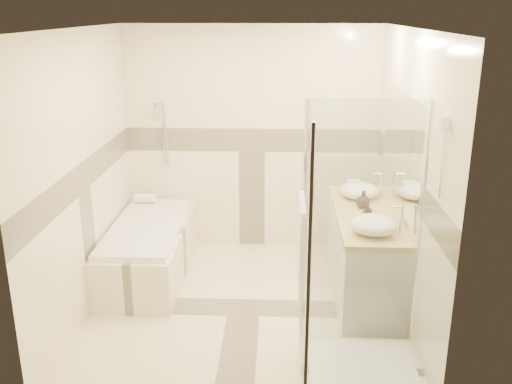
{
  "coord_description": "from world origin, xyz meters",
  "views": [
    {
      "loc": [
        0.31,
        -4.7,
        2.65
      ],
      "look_at": [
        0.1,
        0.25,
        1.05
      ],
      "focal_mm": 40.0,
      "sensor_mm": 36.0,
      "label": 1
    }
  ],
  "objects_px": {
    "shower_enclosure": "(348,315)",
    "amenity_bottle_a": "(368,211)",
    "vanity": "(364,254)",
    "bathtub": "(149,247)",
    "amenity_bottle_b": "(363,199)",
    "vessel_sink_far": "(374,225)",
    "vessel_sink_near": "(359,190)"
  },
  "relations": [
    {
      "from": "vessel_sink_near",
      "to": "shower_enclosure",
      "type": "bearing_deg",
      "value": -99.12
    },
    {
      "from": "shower_enclosure",
      "to": "vessel_sink_far",
      "type": "relative_size",
      "value": 5.23
    },
    {
      "from": "shower_enclosure",
      "to": "amenity_bottle_a",
      "type": "height_order",
      "value": "shower_enclosure"
    },
    {
      "from": "vessel_sink_far",
      "to": "amenity_bottle_b",
      "type": "relative_size",
      "value": 2.3
    },
    {
      "from": "amenity_bottle_a",
      "to": "amenity_bottle_b",
      "type": "bearing_deg",
      "value": 90.0
    },
    {
      "from": "amenity_bottle_b",
      "to": "vanity",
      "type": "bearing_deg",
      "value": -80.77
    },
    {
      "from": "vanity",
      "to": "shower_enclosure",
      "type": "bearing_deg",
      "value": -102.97
    },
    {
      "from": "shower_enclosure",
      "to": "vessel_sink_far",
      "type": "xyz_separation_m",
      "value": [
        0.27,
        0.75,
        0.42
      ]
    },
    {
      "from": "vessel_sink_far",
      "to": "amenity_bottle_a",
      "type": "xyz_separation_m",
      "value": [
        0.0,
        0.35,
        -0.01
      ]
    },
    {
      "from": "amenity_bottle_a",
      "to": "amenity_bottle_b",
      "type": "relative_size",
      "value": 0.82
    },
    {
      "from": "vessel_sink_near",
      "to": "amenity_bottle_a",
      "type": "relative_size",
      "value": 2.76
    },
    {
      "from": "amenity_bottle_a",
      "to": "vanity",
      "type": "bearing_deg",
      "value": 83.17
    },
    {
      "from": "vanity",
      "to": "amenity_bottle_b",
      "type": "relative_size",
      "value": 9.55
    },
    {
      "from": "amenity_bottle_b",
      "to": "vessel_sink_far",
      "type": "bearing_deg",
      "value": -90.0
    },
    {
      "from": "vessel_sink_near",
      "to": "vessel_sink_far",
      "type": "bearing_deg",
      "value": -90.0
    },
    {
      "from": "amenity_bottle_a",
      "to": "amenity_bottle_b",
      "type": "distance_m",
      "value": 0.29
    },
    {
      "from": "bathtub",
      "to": "amenity_bottle_b",
      "type": "height_order",
      "value": "amenity_bottle_b"
    },
    {
      "from": "bathtub",
      "to": "vessel_sink_near",
      "type": "bearing_deg",
      "value": 2.13
    },
    {
      "from": "vanity",
      "to": "amenity_bottle_b",
      "type": "bearing_deg",
      "value": 99.23
    },
    {
      "from": "amenity_bottle_a",
      "to": "shower_enclosure",
      "type": "bearing_deg",
      "value": -103.88
    },
    {
      "from": "shower_enclosure",
      "to": "amenity_bottle_a",
      "type": "xyz_separation_m",
      "value": [
        0.27,
        1.1,
        0.41
      ]
    },
    {
      "from": "vanity",
      "to": "vessel_sink_near",
      "type": "relative_size",
      "value": 4.2
    },
    {
      "from": "vanity",
      "to": "vessel_sink_far",
      "type": "height_order",
      "value": "vessel_sink_far"
    },
    {
      "from": "vanity",
      "to": "shower_enclosure",
      "type": "distance_m",
      "value": 1.31
    },
    {
      "from": "bathtub",
      "to": "vessel_sink_far",
      "type": "xyz_separation_m",
      "value": [
        2.13,
        -0.87,
        0.62
      ]
    },
    {
      "from": "bathtub",
      "to": "vessel_sink_far",
      "type": "distance_m",
      "value": 2.38
    },
    {
      "from": "vanity",
      "to": "amenity_bottle_a",
      "type": "distance_m",
      "value": 0.52
    },
    {
      "from": "shower_enclosure",
      "to": "amenity_bottle_a",
      "type": "relative_size",
      "value": 14.61
    },
    {
      "from": "bathtub",
      "to": "shower_enclosure",
      "type": "bearing_deg",
      "value": -41.1
    },
    {
      "from": "vanity",
      "to": "vessel_sink_far",
      "type": "xyz_separation_m",
      "value": [
        -0.02,
        -0.52,
        0.5
      ]
    },
    {
      "from": "bathtub",
      "to": "vanity",
      "type": "bearing_deg",
      "value": -9.25
    },
    {
      "from": "vanity",
      "to": "amenity_bottle_a",
      "type": "bearing_deg",
      "value": -96.83
    }
  ]
}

